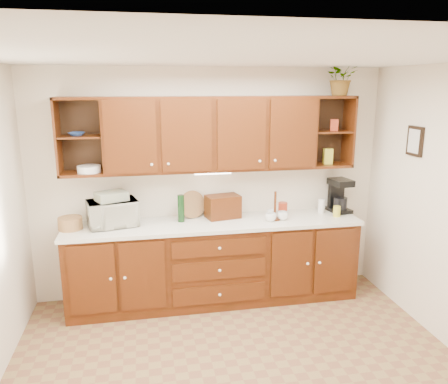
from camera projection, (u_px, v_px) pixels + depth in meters
name	position (u px, v px, depth m)	size (l,w,h in m)	color
floor	(244.00, 380.00, 3.65)	(4.00, 4.00, 0.00)	olive
ceiling	(247.00, 56.00, 3.03)	(4.00, 4.00, 0.00)	white
back_wall	(210.00, 184.00, 5.01)	(4.00, 4.00, 0.00)	#EDE0C8
base_cabinets	(215.00, 263.00, 4.93)	(3.20, 0.60, 0.90)	#361906
countertop	(215.00, 223.00, 4.81)	(3.24, 0.64, 0.04)	silver
upper_cabinets	(213.00, 134.00, 4.72)	(3.20, 0.33, 0.80)	#361906
undercabinet_light	(213.00, 173.00, 4.77)	(0.40, 0.05, 0.03)	white
framed_picture	(415.00, 141.00, 4.43)	(0.03, 0.24, 0.30)	black
wicker_basket	(70.00, 223.00, 4.54)	(0.25, 0.25, 0.13)	olive
microwave	(113.00, 213.00, 4.64)	(0.50, 0.34, 0.28)	silver
towel_stack	(111.00, 196.00, 4.59)	(0.31, 0.23, 0.09)	tan
wine_bottle	(181.00, 208.00, 4.77)	(0.07, 0.07, 0.30)	black
woven_tray	(193.00, 217.00, 4.95)	(0.31, 0.31, 0.02)	olive
bread_box	(223.00, 207.00, 4.93)	(0.37, 0.23, 0.26)	#361906
mug_tree	(275.00, 215.00, 4.87)	(0.30, 0.29, 0.32)	#361906
canister_red	(283.00, 209.00, 5.03)	(0.11, 0.11, 0.15)	#A12F17
canister_white	(321.00, 206.00, 5.12)	(0.08, 0.08, 0.16)	white
canister_yellow	(337.00, 211.00, 4.98)	(0.08, 0.08, 0.12)	gold
coffee_maker	(339.00, 196.00, 5.17)	(0.25, 0.30, 0.39)	black
bowl_stack	(77.00, 134.00, 4.44)	(0.15, 0.15, 0.04)	navy
plate_stack	(89.00, 169.00, 4.53)	(0.24, 0.24, 0.07)	white
pantry_box_yellow	(328.00, 156.00, 5.01)	(0.10, 0.08, 0.18)	gold
pantry_box_red	(334.00, 125.00, 4.92)	(0.09, 0.08, 0.13)	#A12F17
potted_plant	(341.00, 77.00, 4.77)	(0.35, 0.31, 0.39)	#999999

